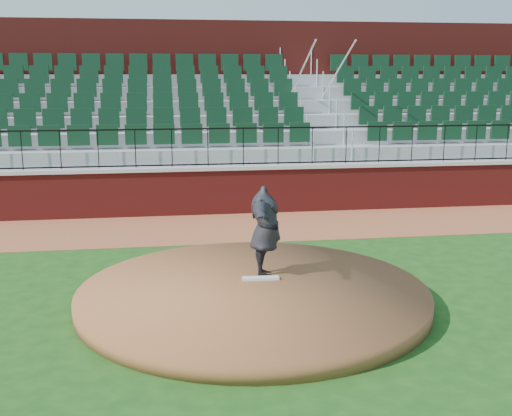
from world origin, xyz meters
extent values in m
plane|color=#194313|center=(0.00, 0.00, 0.00)|extent=(90.00, 90.00, 0.00)
cube|color=brown|center=(0.00, 5.40, 0.01)|extent=(34.00, 3.20, 0.01)
cube|color=maroon|center=(0.00, 7.00, 0.60)|extent=(34.00, 0.35, 1.20)
cube|color=#B7B7B7|center=(0.00, 7.00, 1.25)|extent=(34.00, 0.45, 0.10)
cube|color=maroon|center=(0.00, 12.52, 2.75)|extent=(34.00, 0.50, 5.50)
cylinder|color=brown|center=(-0.25, 0.12, 0.12)|extent=(5.78, 5.78, 0.25)
cube|color=silver|center=(-0.06, 0.53, 0.27)|extent=(0.64, 0.19, 0.04)
imported|color=black|center=(0.06, 0.80, 1.04)|extent=(0.81, 2.00, 1.58)
camera|label=1|loc=(-1.66, -9.67, 3.70)|focal=44.17mm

